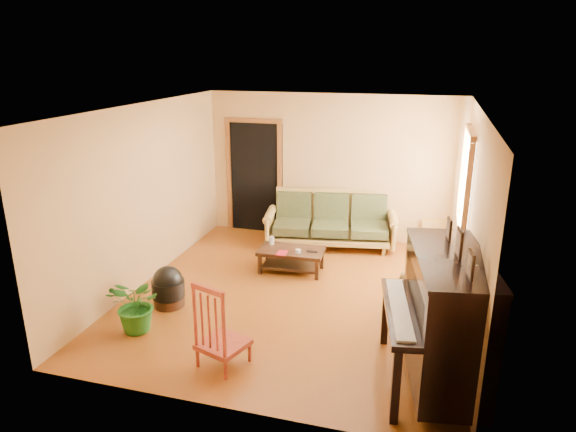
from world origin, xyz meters
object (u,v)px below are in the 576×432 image
(sofa, at_px, (331,221))
(coffee_table, at_px, (291,260))
(armchair, at_px, (435,276))
(piano, at_px, (445,321))
(potted_plant, at_px, (138,305))
(ceramic_crock, at_px, (431,246))
(red_chair, at_px, (222,323))
(footstool, at_px, (168,291))

(sofa, distance_m, coffee_table, 1.31)
(sofa, height_order, armchair, sofa)
(piano, distance_m, potted_plant, 3.56)
(piano, relative_size, ceramic_crock, 6.11)
(ceramic_crock, bearing_deg, potted_plant, -133.07)
(red_chair, height_order, potted_plant, red_chair)
(sofa, bearing_deg, coffee_table, -116.20)
(armchair, distance_m, potted_plant, 3.84)
(armchair, distance_m, piano, 1.76)
(coffee_table, xyz_separation_m, ceramic_crock, (2.09, 1.39, -0.05))
(footstool, xyz_separation_m, red_chair, (1.24, -1.07, 0.29))
(sofa, distance_m, red_chair, 3.85)
(red_chair, bearing_deg, sofa, 102.54)
(piano, bearing_deg, footstool, 158.55)
(armchair, xyz_separation_m, footstool, (-3.43, -0.99, -0.22))
(coffee_table, bearing_deg, footstool, -129.95)
(red_chair, bearing_deg, coffee_table, 107.71)
(armchair, relative_size, red_chair, 0.85)
(footstool, height_order, potted_plant, potted_plant)
(piano, height_order, potted_plant, piano)
(coffee_table, relative_size, footstool, 2.28)
(footstool, distance_m, potted_plant, 0.72)
(piano, relative_size, footstool, 3.64)
(footstool, height_order, red_chair, red_chair)
(sofa, xyz_separation_m, coffee_table, (-0.37, -1.22, -0.29))
(piano, xyz_separation_m, ceramic_crock, (-0.14, 3.67, -0.57))
(red_chair, bearing_deg, armchair, 62.07)
(armchair, bearing_deg, red_chair, -120.26)
(armchair, bearing_deg, ceramic_crock, 107.84)
(armchair, bearing_deg, piano, -70.48)
(red_chair, height_order, ceramic_crock, red_chair)
(potted_plant, bearing_deg, armchair, 26.25)
(sofa, height_order, footstool, sofa)
(piano, bearing_deg, red_chair, 178.57)
(coffee_table, xyz_separation_m, red_chair, (-0.05, -2.61, 0.32))
(armchair, distance_m, ceramic_crock, 1.96)
(ceramic_crock, bearing_deg, armchair, -88.55)
(red_chair, bearing_deg, ceramic_crock, 80.62)
(footstool, bearing_deg, red_chair, -40.68)
(coffee_table, bearing_deg, sofa, 73.22)
(footstool, relative_size, potted_plant, 0.61)
(coffee_table, height_order, armchair, armchair)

